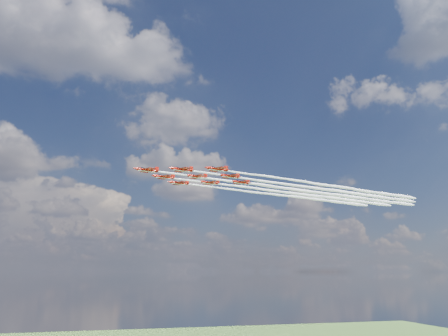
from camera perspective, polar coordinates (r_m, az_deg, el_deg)
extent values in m
cylinder|color=#AE1309|center=(153.03, -10.04, -0.25)|extent=(6.99, 3.10, 0.97)
cone|color=#AE1309|center=(151.44, -11.57, -0.05)|extent=(1.97, 1.47, 0.97)
cone|color=#AE1309|center=(154.62, -8.63, -0.44)|extent=(1.53, 1.25, 0.88)
ellipsoid|color=black|center=(152.47, -10.64, -0.03)|extent=(1.99, 1.33, 0.63)
cube|color=#AE1309|center=(153.19, -9.89, -0.29)|extent=(5.19, 8.57, 0.12)
cube|color=#AE1309|center=(154.38, -8.84, -0.42)|extent=(2.15, 3.39, 0.11)
cube|color=#AE1309|center=(154.63, -8.77, -0.14)|extent=(1.38, 0.55, 1.58)
cube|color=silver|center=(152.93, -10.04, -0.41)|extent=(6.52, 2.80, 0.11)
cylinder|color=#AE1309|center=(150.77, -5.52, -0.20)|extent=(6.99, 3.10, 0.97)
cone|color=#AE1309|center=(148.86, -7.02, 0.01)|extent=(1.97, 1.47, 0.97)
cone|color=#AE1309|center=(152.65, -4.14, -0.39)|extent=(1.53, 1.25, 0.88)
ellipsoid|color=black|center=(150.08, -6.11, 0.03)|extent=(1.99, 1.33, 0.63)
cube|color=#AE1309|center=(150.95, -5.37, -0.24)|extent=(5.19, 8.57, 0.12)
cube|color=#AE1309|center=(152.36, -4.35, -0.37)|extent=(2.15, 3.39, 0.11)
cube|color=#AE1309|center=(152.62, -4.28, -0.08)|extent=(1.38, 0.55, 1.58)
cube|color=silver|center=(150.67, -5.53, -0.36)|extent=(6.52, 2.80, 0.11)
cylinder|color=#AE1309|center=(163.28, -7.83, -1.16)|extent=(6.99, 3.10, 0.97)
cone|color=#AE1309|center=(161.52, -9.24, -0.98)|extent=(1.97, 1.47, 0.97)
cone|color=#AE1309|center=(165.02, -6.53, -1.33)|extent=(1.53, 1.25, 0.88)
ellipsoid|color=black|center=(162.65, -8.39, -0.95)|extent=(1.99, 1.33, 0.63)
cube|color=#AE1309|center=(163.45, -7.69, -1.19)|extent=(5.19, 8.57, 0.12)
cube|color=#AE1309|center=(164.75, -6.72, -1.30)|extent=(2.15, 3.39, 0.11)
cube|color=#AE1309|center=(164.99, -6.66, -1.04)|extent=(1.38, 0.55, 1.58)
cube|color=silver|center=(163.18, -7.83, -1.31)|extent=(6.52, 2.80, 0.11)
cylinder|color=#AE1309|center=(149.46, -0.90, -0.15)|extent=(6.99, 3.10, 0.97)
cone|color=#AE1309|center=(147.25, -2.35, 0.07)|extent=(1.97, 1.47, 0.97)
cone|color=#AE1309|center=(151.63, 0.43, -0.34)|extent=(1.53, 1.25, 0.88)
ellipsoid|color=black|center=(148.66, -1.48, 0.09)|extent=(1.99, 1.33, 0.63)
cube|color=#AE1309|center=(149.68, -0.76, -0.18)|extent=(5.19, 8.57, 0.12)
cube|color=#AE1309|center=(151.30, 0.23, -0.31)|extent=(2.15, 3.39, 0.11)
cube|color=#AE1309|center=(151.58, 0.29, -0.03)|extent=(1.38, 0.55, 1.58)
cube|color=silver|center=(149.36, -0.90, -0.31)|extent=(6.52, 2.80, 0.11)
cylinder|color=#AE1309|center=(161.44, -3.58, -1.12)|extent=(6.99, 3.10, 0.97)
cone|color=#AE1309|center=(159.40, -4.96, -0.94)|extent=(1.97, 1.47, 0.97)
cone|color=#AE1309|center=(163.45, -2.32, -1.29)|extent=(1.53, 1.25, 0.88)
ellipsoid|color=black|center=(160.70, -4.12, -0.91)|extent=(1.99, 1.33, 0.63)
cube|color=#AE1309|center=(161.65, -3.44, -1.16)|extent=(5.19, 8.57, 0.12)
cube|color=#AE1309|center=(163.15, -2.50, -1.27)|extent=(2.15, 3.39, 0.11)
cube|color=#AE1309|center=(163.40, -2.45, -1.00)|extent=(1.38, 0.55, 1.58)
cube|color=silver|center=(161.35, -3.58, -1.27)|extent=(6.52, 2.80, 0.11)
cylinder|color=#AE1309|center=(173.77, -5.89, -1.96)|extent=(6.99, 3.10, 0.97)
cone|color=#AE1309|center=(171.87, -7.19, -1.80)|extent=(1.97, 1.47, 0.97)
cone|color=#AE1309|center=(175.64, -4.68, -2.11)|extent=(1.53, 1.25, 0.88)
ellipsoid|color=black|center=(173.08, -6.40, -1.77)|extent=(1.99, 1.33, 0.63)
cube|color=#AE1309|center=(173.96, -5.76, -1.99)|extent=(5.19, 8.57, 0.12)
cube|color=#AE1309|center=(175.36, -4.86, -2.09)|extent=(2.15, 3.39, 0.11)
cube|color=#AE1309|center=(175.59, -4.81, -1.84)|extent=(1.38, 0.55, 1.58)
cube|color=silver|center=(173.68, -5.89, -2.10)|extent=(6.52, 2.80, 0.11)
cylinder|color=#AE1309|center=(160.52, 0.74, -1.08)|extent=(6.99, 3.10, 0.97)
cone|color=#AE1309|center=(158.18, -0.58, -0.89)|extent=(1.97, 1.47, 0.97)
cone|color=#AE1309|center=(162.79, 1.96, -1.24)|extent=(1.53, 1.25, 0.88)
ellipsoid|color=black|center=(159.66, 0.22, -0.86)|extent=(1.99, 1.33, 0.63)
cube|color=#AE1309|center=(160.75, 0.87, -1.11)|extent=(5.19, 8.57, 0.12)
cube|color=#AE1309|center=(162.45, 1.78, -1.22)|extent=(2.15, 3.39, 0.11)
cube|color=#AE1309|center=(162.71, 1.83, -0.95)|extent=(1.38, 0.55, 1.58)
cube|color=silver|center=(160.43, 0.74, -1.23)|extent=(6.52, 2.80, 0.11)
cylinder|color=#AE1309|center=(172.32, -1.88, -1.93)|extent=(6.99, 3.10, 0.97)
cone|color=#AE1309|center=(170.15, -3.15, -1.76)|extent=(1.97, 1.47, 0.97)
cone|color=#AE1309|center=(174.44, -0.71, -2.07)|extent=(1.53, 1.25, 0.88)
ellipsoid|color=black|center=(171.52, -2.38, -1.73)|extent=(1.99, 1.33, 0.63)
cube|color=#AE1309|center=(172.53, -1.75, -1.96)|extent=(5.19, 8.57, 0.12)
cube|color=#AE1309|center=(174.12, -0.89, -2.05)|extent=(2.15, 3.39, 0.11)
cube|color=#AE1309|center=(174.37, -0.84, -1.80)|extent=(1.38, 0.55, 1.58)
cube|color=silver|center=(172.23, -1.88, -2.07)|extent=(6.52, 2.80, 0.11)
cylinder|color=#AE1309|center=(171.73, 2.17, -1.88)|extent=(6.99, 3.10, 0.97)
cone|color=#AE1309|center=(169.29, 0.95, -1.72)|extent=(1.97, 1.47, 0.97)
cone|color=#AE1309|center=(174.09, 3.29, -2.03)|extent=(1.53, 1.25, 0.88)
ellipsoid|color=black|center=(170.82, 1.69, -1.69)|extent=(1.99, 1.33, 0.63)
cube|color=#AE1309|center=(171.97, 2.30, -1.91)|extent=(5.19, 8.57, 0.12)
cube|color=#AE1309|center=(173.73, 3.13, -2.01)|extent=(2.15, 3.39, 0.11)
cube|color=#AE1309|center=(173.99, 3.17, -1.76)|extent=(1.38, 0.55, 1.58)
cube|color=silver|center=(171.64, 2.18, -2.03)|extent=(6.52, 2.80, 0.11)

